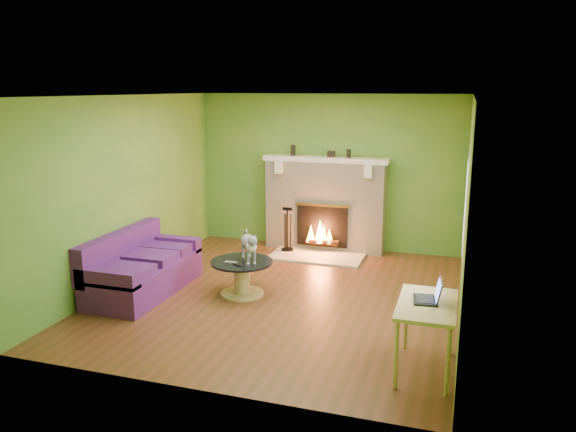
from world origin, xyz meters
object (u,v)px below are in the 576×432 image
(sofa, at_px, (141,269))
(desk, at_px, (427,311))
(cat, at_px, (248,245))
(coffee_table, at_px, (242,275))

(sofa, height_order, desk, sofa)
(cat, bearing_deg, coffee_table, 178.95)
(sofa, distance_m, coffee_table, 1.38)
(desk, distance_m, cat, 2.78)
(sofa, xyz_separation_m, desk, (3.81, -1.07, 0.30))
(sofa, xyz_separation_m, coffee_table, (1.34, 0.30, -0.05))
(coffee_table, height_order, desk, desk)
(sofa, bearing_deg, cat, 13.84)
(sofa, height_order, coffee_table, sofa)
(sofa, bearing_deg, desk, -15.70)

